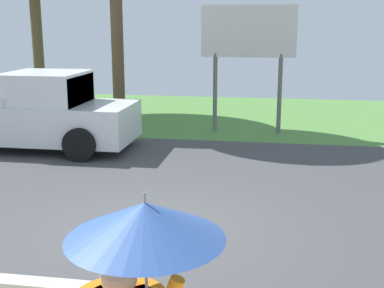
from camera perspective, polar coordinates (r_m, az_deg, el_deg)
ground_plane at (r=10.68m, az=-0.74°, el=-3.50°), size 40.00×22.00×0.20m
pickup_truck at (r=13.26m, az=-17.57°, el=3.30°), size 5.20×2.28×1.88m
roadside_billboard at (r=14.39m, az=6.27°, el=11.32°), size 2.60×0.12×3.50m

